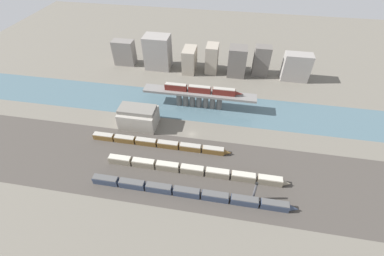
{
  "coord_description": "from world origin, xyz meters",
  "views": [
    {
      "loc": [
        16.91,
        -97.6,
        94.91
      ],
      "look_at": [
        0.0,
        0.38,
        4.11
      ],
      "focal_mm": 24.0,
      "sensor_mm": 36.0,
      "label": 1
    }
  ],
  "objects_px": {
    "train_on_bridge": "(202,90)",
    "train_yard_mid": "(195,170)",
    "warehouse_building": "(138,117)",
    "train_yard_near": "(190,193)",
    "signal_tower": "(255,191)",
    "train_yard_far": "(160,144)"
  },
  "relations": [
    {
      "from": "train_yard_far",
      "to": "train_yard_mid",
      "type": "bearing_deg",
      "value": -34.26
    },
    {
      "from": "train_on_bridge",
      "to": "train_yard_mid",
      "type": "bearing_deg",
      "value": -85.11
    },
    {
      "from": "train_yard_mid",
      "to": "warehouse_building",
      "type": "relative_size",
      "value": 4.23
    },
    {
      "from": "train_yard_near",
      "to": "train_yard_far",
      "type": "relative_size",
      "value": 1.22
    },
    {
      "from": "signal_tower",
      "to": "train_yard_mid",
      "type": "bearing_deg",
      "value": 160.34
    },
    {
      "from": "train_yard_mid",
      "to": "warehouse_building",
      "type": "height_order",
      "value": "warehouse_building"
    },
    {
      "from": "train_yard_near",
      "to": "warehouse_building",
      "type": "bearing_deg",
      "value": 131.68
    },
    {
      "from": "train_yard_mid",
      "to": "warehouse_building",
      "type": "distance_m",
      "value": 45.43
    },
    {
      "from": "train_yard_far",
      "to": "warehouse_building",
      "type": "bearing_deg",
      "value": 137.7
    },
    {
      "from": "train_on_bridge",
      "to": "train_yard_near",
      "type": "relative_size",
      "value": 0.52
    },
    {
      "from": "train_yard_near",
      "to": "train_yard_mid",
      "type": "relative_size",
      "value": 1.05
    },
    {
      "from": "train_yard_near",
      "to": "train_yard_far",
      "type": "height_order",
      "value": "train_yard_near"
    },
    {
      "from": "train_yard_far",
      "to": "warehouse_building",
      "type": "relative_size",
      "value": 3.62
    },
    {
      "from": "train_yard_mid",
      "to": "train_yard_near",
      "type": "bearing_deg",
      "value": -90.96
    },
    {
      "from": "train_yard_near",
      "to": "train_yard_far",
      "type": "xyz_separation_m",
      "value": [
        -20.2,
        25.95,
        -0.2
      ]
    },
    {
      "from": "warehouse_building",
      "to": "signal_tower",
      "type": "height_order",
      "value": "warehouse_building"
    },
    {
      "from": "train_yard_mid",
      "to": "signal_tower",
      "type": "distance_m",
      "value": 27.94
    },
    {
      "from": "train_on_bridge",
      "to": "train_yard_far",
      "type": "xyz_separation_m",
      "value": [
        -16.12,
        -36.07,
        -10.57
      ]
    },
    {
      "from": "train_on_bridge",
      "to": "warehouse_building",
      "type": "relative_size",
      "value": 2.29
    },
    {
      "from": "train_yard_near",
      "to": "signal_tower",
      "type": "relative_size",
      "value": 7.68
    },
    {
      "from": "train_yard_far",
      "to": "warehouse_building",
      "type": "height_order",
      "value": "warehouse_building"
    },
    {
      "from": "train_on_bridge",
      "to": "train_yard_near",
      "type": "height_order",
      "value": "train_on_bridge"
    }
  ]
}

